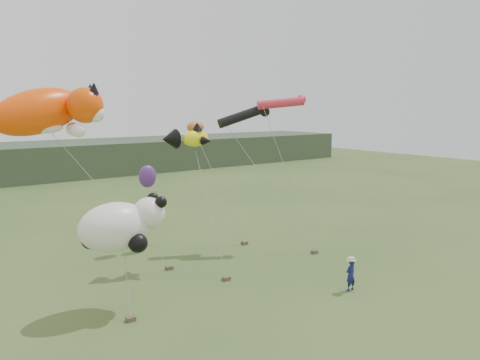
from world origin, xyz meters
TOP-DOWN VIEW (x-y plane):
  - ground at (0.00, 0.00)m, footprint 120.00×120.00m
  - headland at (-3.11, 44.69)m, footprint 90.00×13.00m
  - festival_attendant at (2.00, -0.94)m, footprint 0.54×0.36m
  - sandbag_anchors at (-1.05, 4.78)m, footprint 12.41×5.83m
  - cat_kite at (-8.81, 6.55)m, footprint 5.49×3.08m
  - fish_kite at (-2.00, 6.83)m, footprint 2.64×1.78m
  - tube_kites at (3.71, 7.40)m, footprint 4.96×2.98m
  - panda_kite at (-7.06, 3.55)m, footprint 3.58×2.31m
  - misc_kites at (-1.38, 10.31)m, footprint 4.30×0.88m

SIDE VIEW (x-z plane):
  - ground at x=0.00m, z-range 0.00..0.00m
  - sandbag_anchors at x=-1.05m, z-range 0.00..0.18m
  - festival_attendant at x=2.00m, z-range 0.00..1.48m
  - headland at x=-3.11m, z-range -0.08..3.92m
  - panda_kite at x=-7.06m, z-range 2.44..4.66m
  - misc_kites at x=-1.38m, z-range 3.49..7.25m
  - fish_kite at x=-2.00m, z-range 6.07..7.44m
  - cat_kite at x=-8.81m, z-range 6.82..9.54m
  - tube_kites at x=3.71m, z-range 7.21..9.20m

